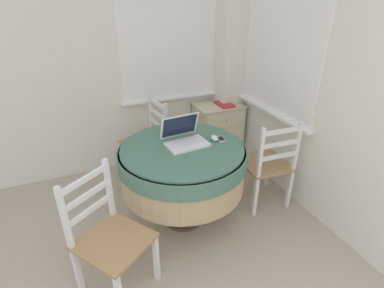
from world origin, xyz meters
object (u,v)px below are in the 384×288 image
at_px(round_dining_table, 183,164).
at_px(laptop, 184,138).
at_px(corner_cabinet, 218,131).
at_px(book_on_cabinet, 224,104).
at_px(cell_phone, 221,139).
at_px(dining_chair_near_back_window, 147,142).
at_px(dining_chair_camera_near, 109,237).
at_px(computer_mouse, 214,138).
at_px(dining_chair_near_right_window, 267,165).

height_order(round_dining_table, laptop, laptop).
height_order(corner_cabinet, book_on_cabinet, book_on_cabinet).
bearing_deg(cell_phone, dining_chair_near_back_window, 118.31).
bearing_deg(dining_chair_near_back_window, laptop, -80.05).
bearing_deg(book_on_cabinet, cell_phone, -120.11).
bearing_deg(dining_chair_camera_near, corner_cabinet, 42.20).
height_order(computer_mouse, dining_chair_near_right_window, dining_chair_near_right_window).
relative_size(computer_mouse, book_on_cabinet, 0.35).
height_order(computer_mouse, corner_cabinet, computer_mouse).
bearing_deg(cell_phone, round_dining_table, 179.07).
xyz_separation_m(round_dining_table, dining_chair_near_right_window, (0.82, -0.08, -0.15)).
bearing_deg(cell_phone, computer_mouse, 173.13).
xyz_separation_m(dining_chair_near_back_window, dining_chair_near_right_window, (0.91, -0.89, 0.00)).
distance_m(round_dining_table, laptop, 0.23).
distance_m(cell_phone, book_on_cabinet, 1.07).
height_order(dining_chair_near_back_window, corner_cabinet, dining_chair_near_back_window).
xyz_separation_m(cell_phone, dining_chair_camera_near, (-1.05, -0.43, -0.33)).
xyz_separation_m(round_dining_table, laptop, (0.04, 0.06, 0.22)).
xyz_separation_m(dining_chair_near_back_window, corner_cabinet, (0.93, 0.14, -0.09)).
bearing_deg(dining_chair_near_right_window, dining_chair_near_back_window, 135.51).
bearing_deg(round_dining_table, computer_mouse, 0.31).
distance_m(laptop, dining_chair_camera_near, 0.96).
distance_m(dining_chair_near_back_window, dining_chair_camera_near, 1.40).
relative_size(computer_mouse, dining_chair_near_right_window, 0.10).
bearing_deg(dining_chair_near_right_window, book_on_cabinet, 85.98).
distance_m(round_dining_table, dining_chair_near_back_window, 0.84).
distance_m(round_dining_table, cell_phone, 0.39).
height_order(round_dining_table, computer_mouse, computer_mouse).
distance_m(cell_phone, dining_chair_near_right_window, 0.57).
relative_size(laptop, computer_mouse, 4.05).
height_order(cell_phone, dining_chair_near_right_window, dining_chair_near_right_window).
bearing_deg(laptop, dining_chair_near_back_window, 99.95).
bearing_deg(dining_chair_camera_near, dining_chair_near_right_window, 13.42).
xyz_separation_m(dining_chair_near_back_window, dining_chair_camera_near, (-0.61, -1.26, 0.00)).
bearing_deg(cell_phone, dining_chair_near_right_window, -8.52).
distance_m(computer_mouse, corner_cabinet, 1.18).
relative_size(laptop, dining_chair_near_back_window, 0.40).
bearing_deg(round_dining_table, dining_chair_camera_near, -147.92).
distance_m(round_dining_table, corner_cabinet, 1.30).
relative_size(cell_phone, dining_chair_near_right_window, 0.13).
bearing_deg(dining_chair_near_back_window, cell_phone, -61.69).
bearing_deg(laptop, dining_chair_camera_near, -146.20).
height_order(dining_chair_near_right_window, corner_cabinet, dining_chair_near_right_window).
relative_size(round_dining_table, book_on_cabinet, 4.23).
xyz_separation_m(computer_mouse, dining_chair_camera_near, (-0.99, -0.44, -0.34)).
bearing_deg(dining_chair_camera_near, book_on_cabinet, 40.50).
xyz_separation_m(dining_chair_near_right_window, dining_chair_camera_near, (-1.52, -0.36, 0.00)).
bearing_deg(round_dining_table, book_on_cabinet, 45.91).
height_order(computer_mouse, cell_phone, computer_mouse).
bearing_deg(laptop, corner_cabinet, 48.43).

